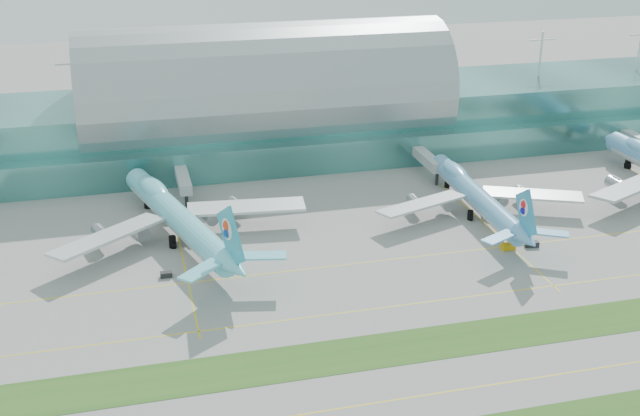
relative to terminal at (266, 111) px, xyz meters
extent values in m
plane|color=gray|center=(-0.01, -128.79, -14.23)|extent=(700.00, 700.00, 0.00)
cube|color=#3D7A75|center=(-0.01, 1.21, -4.23)|extent=(340.00, 42.00, 20.00)
cube|color=#3D7A75|center=(-0.01, -22.79, -9.23)|extent=(340.00, 8.00, 10.00)
ellipsoid|color=#9EA5A8|center=(-0.01, 1.21, 5.77)|extent=(340.00, 46.20, 16.17)
cylinder|color=white|center=(-0.01, 1.21, 13.77)|extent=(0.80, 0.80, 16.00)
cube|color=#B2B7B7|center=(-31.01, -33.79, -8.73)|extent=(3.50, 22.00, 3.00)
cylinder|color=black|center=(-31.01, -43.79, -12.23)|extent=(1.00, 1.00, 4.00)
cube|color=#B2B7B7|center=(43.99, -33.79, -8.73)|extent=(3.50, 22.00, 3.00)
cylinder|color=black|center=(43.99, -43.79, -12.23)|extent=(1.00, 1.00, 4.00)
cube|color=#B2B7B7|center=(118.99, -33.79, -8.73)|extent=(3.50, 22.00, 3.00)
cube|color=#2D591E|center=(-0.01, -126.79, -14.19)|extent=(420.00, 12.00, 0.08)
cube|color=yellow|center=(-0.01, -142.79, -14.22)|extent=(420.00, 0.35, 0.01)
cube|color=yellow|center=(-0.01, -110.79, -14.22)|extent=(420.00, 0.35, 0.01)
cube|color=yellow|center=(-0.01, -88.79, -14.22)|extent=(420.00, 0.35, 0.01)
cylinder|color=#68D3E5|center=(-35.13, -63.99, -7.96)|extent=(23.64, 62.95, 6.37)
ellipsoid|color=#68D3E5|center=(-40.03, -46.85, -6.21)|extent=(11.14, 20.27, 4.54)
cone|color=#68D3E5|center=(-44.57, -31.02, -7.96)|extent=(7.53, 6.69, 6.37)
cone|color=#68D3E5|center=(-25.24, -98.54, -6.73)|extent=(8.36, 10.55, 6.05)
cube|color=silver|center=(-52.33, -71.05, -8.37)|extent=(29.04, 25.05, 1.25)
cylinder|color=gray|center=(-49.41, -64.45, -10.53)|extent=(4.91, 6.39, 3.49)
cube|color=silver|center=(-16.80, -60.88, -8.37)|extent=(31.44, 10.92, 1.25)
cylinder|color=gray|center=(-22.76, -56.82, -10.53)|extent=(4.91, 6.39, 3.49)
cube|color=#2BA4BF|center=(-25.80, -96.56, -0.26)|extent=(4.31, 13.14, 14.80)
cylinder|color=white|center=(-26.09, -95.57, 1.28)|extent=(2.24, 4.99, 4.93)
cylinder|color=black|center=(-41.79, -40.73, -12.69)|extent=(1.85, 1.85, 3.08)
cylinder|color=black|center=(-36.96, -68.78, -12.69)|extent=(1.85, 1.85, 3.08)
cylinder|color=black|center=(-31.04, -67.09, -12.69)|extent=(1.85, 1.85, 3.08)
cylinder|color=#60A5D4|center=(45.67, -67.33, -8.77)|extent=(7.31, 55.62, 5.55)
ellipsoid|color=#60A5D4|center=(46.17, -51.81, -7.24)|extent=(5.80, 17.02, 3.95)
cone|color=#60A5D4|center=(46.62, -37.46, -8.77)|extent=(5.69, 4.65, 5.55)
cone|color=#60A5D4|center=(44.68, -98.63, -7.70)|extent=(5.52, 8.22, 5.27)
cube|color=silver|center=(29.52, -68.61, -9.13)|extent=(27.52, 15.58, 1.09)
cylinder|color=gray|center=(33.70, -63.91, -11.01)|extent=(3.20, 5.01, 3.04)
cube|color=silver|center=(61.71, -69.63, -9.13)|extent=(27.27, 17.00, 1.09)
cylinder|color=gray|center=(57.84, -64.67, -11.01)|extent=(3.20, 5.01, 3.04)
cube|color=#2A8FBC|center=(44.73, -96.84, -2.06)|extent=(0.91, 11.77, 12.90)
cylinder|color=white|center=(44.76, -95.94, -0.72)|extent=(0.94, 4.32, 4.29)
cylinder|color=black|center=(46.34, -46.26, -12.89)|extent=(1.61, 1.61, 2.68)
cylinder|color=black|center=(42.88, -70.82, -12.89)|extent=(1.61, 1.61, 2.68)
cylinder|color=black|center=(48.24, -70.99, -12.89)|extent=(1.61, 1.61, 2.68)
cone|color=#5E9ECF|center=(108.35, -34.16, -7.71)|extent=(6.88, 5.67, 6.62)
cube|color=#B8BCBF|center=(91.08, -72.88, -8.14)|extent=(32.44, 20.78, 1.30)
cylinder|color=#909498|center=(95.58, -66.88, -10.38)|extent=(3.92, 6.05, 3.63)
cylinder|color=black|center=(108.88, -44.65, -12.63)|extent=(1.92, 1.92, 3.20)
cube|color=black|center=(-39.75, -84.70, -13.58)|extent=(2.80, 1.61, 1.29)
cube|color=black|center=(-28.76, -80.53, -13.48)|extent=(3.90, 2.59, 1.50)
cube|color=#C0940B|center=(44.33, -90.52, -13.45)|extent=(3.73, 2.16, 1.54)
cube|color=black|center=(50.87, -90.55, -13.51)|extent=(3.58, 2.18, 1.43)
camera|label=1|loc=(-45.82, -254.73, 72.20)|focal=45.00mm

